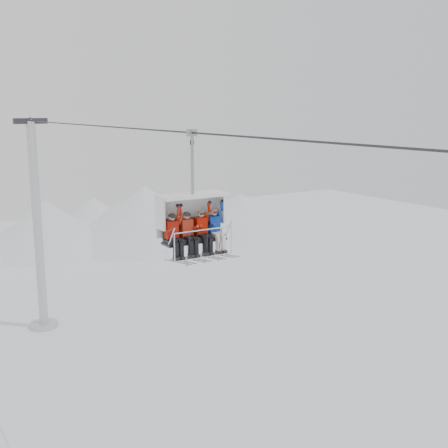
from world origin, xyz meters
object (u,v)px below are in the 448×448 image
skier_far_left (174,234)px  skier_far_right (216,229)px  skier_center_left (188,232)px  lift_tower_right (39,241)px  chairlift_carrier (191,216)px  skier_center_right (203,230)px

skier_far_left → skier_far_right: (1.54, 0.00, 0.00)m
skier_center_left → lift_tower_right: bearing=89.2°
lift_tower_right → chairlift_carrier: 20.60m
chairlift_carrier → skier_center_right: 0.61m
chairlift_carrier → lift_tower_right: bearing=90.0°
lift_tower_right → skier_center_left: 20.79m
skier_center_left → skier_far_right: same height
skier_far_left → skier_center_left: same height
lift_tower_right → chairlift_carrier: (0.00, -20.01, 4.87)m
lift_tower_right → skier_center_left: size_ratio=7.99×
skier_far_left → skier_center_left: 0.52m
chairlift_carrier → skier_far_right: size_ratio=2.36×
skier_far_left → skier_far_right: 1.54m
skier_far_left → skier_center_right: 1.05m
lift_tower_right → skier_far_right: (0.74, -20.32, 4.41)m
lift_tower_right → chairlift_carrier: size_ratio=3.38×
skier_center_left → skier_far_right: bearing=0.0°
skier_center_right → chairlift_carrier: bearing=129.6°
skier_far_left → chairlift_carrier: bearing=20.8°
skier_far_left → skier_far_right: size_ratio=1.00×
lift_tower_right → skier_far_left: size_ratio=7.99×
skier_far_left → skier_center_right: size_ratio=1.00×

